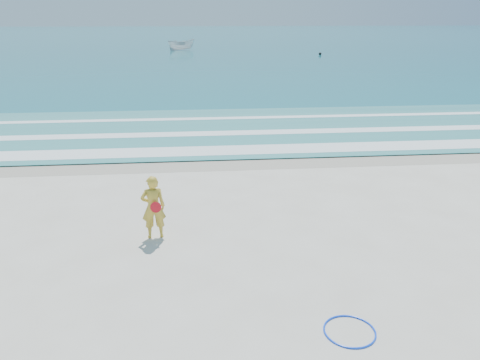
{
  "coord_description": "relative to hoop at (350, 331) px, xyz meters",
  "views": [
    {
      "loc": [
        -1.19,
        -8.14,
        5.37
      ],
      "look_at": [
        -0.03,
        4.0,
        1.0
      ],
      "focal_mm": 35.0,
      "sensor_mm": 36.0,
      "label": 1
    }
  ],
  "objects": [
    {
      "name": "shallow",
      "position": [
        -1.42,
        15.42,
        0.03
      ],
      "size": [
        400.0,
        10.0,
        0.01
      ],
      "primitive_type": "cube",
      "color": "#59B7AD",
      "rests_on": "ocean"
    },
    {
      "name": "woman",
      "position": [
        -3.74,
        4.13,
        0.8
      ],
      "size": [
        0.65,
        0.48,
        1.64
      ],
      "color": "gold",
      "rests_on": "ground"
    },
    {
      "name": "foam_near",
      "position": [
        -1.42,
        11.72,
        0.04
      ],
      "size": [
        400.0,
        1.4,
        0.01
      ],
      "primitive_type": "cube",
      "color": "white",
      "rests_on": "shallow"
    },
    {
      "name": "foam_far",
      "position": [
        -1.42,
        17.92,
        0.04
      ],
      "size": [
        400.0,
        0.6,
        0.01
      ],
      "primitive_type": "cube",
      "color": "white",
      "rests_on": "shallow"
    },
    {
      "name": "boat",
      "position": [
        -4.44,
        66.7,
        0.82
      ],
      "size": [
        4.43,
        2.97,
        1.6
      ],
      "primitive_type": "imported",
      "rotation": [
        0.0,
        0.0,
        1.94
      ],
      "color": "silver",
      "rests_on": "ocean"
    },
    {
      "name": "buoy",
      "position": [
        14.12,
        56.18,
        0.21
      ],
      "size": [
        0.38,
        0.38,
        0.38
      ],
      "primitive_type": "sphere",
      "color": "black",
      "rests_on": "ocean"
    },
    {
      "name": "hoop",
      "position": [
        0.0,
        0.0,
        0.0
      ],
      "size": [
        1.02,
        1.02,
        0.03
      ],
      "primitive_type": "torus",
      "rotation": [
        0.0,
        0.0,
        0.1
      ],
      "color": "#0E45FF",
      "rests_on": "ground"
    },
    {
      "name": "ground",
      "position": [
        -1.42,
        1.42,
        -0.02
      ],
      "size": [
        400.0,
        400.0,
        0.0
      ],
      "primitive_type": "plane",
      "color": "silver",
      "rests_on": "ground"
    },
    {
      "name": "wet_sand",
      "position": [
        -1.42,
        10.42,
        -0.01
      ],
      "size": [
        400.0,
        2.4,
        0.0
      ],
      "primitive_type": "cube",
      "color": "#B2A893",
      "rests_on": "ground"
    },
    {
      "name": "foam_mid",
      "position": [
        -1.42,
        14.62,
        0.04
      ],
      "size": [
        400.0,
        0.9,
        0.01
      ],
      "primitive_type": "cube",
      "color": "white",
      "rests_on": "shallow"
    },
    {
      "name": "ocean",
      "position": [
        -1.42,
        106.42,
        0.0
      ],
      "size": [
        400.0,
        190.0,
        0.04
      ],
      "primitive_type": "cube",
      "color": "#19727F",
      "rests_on": "ground"
    }
  ]
}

